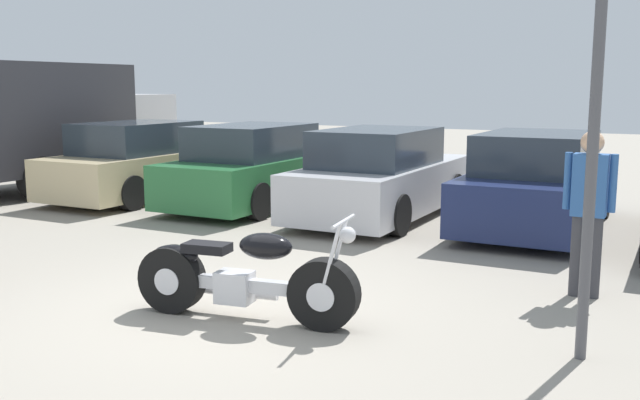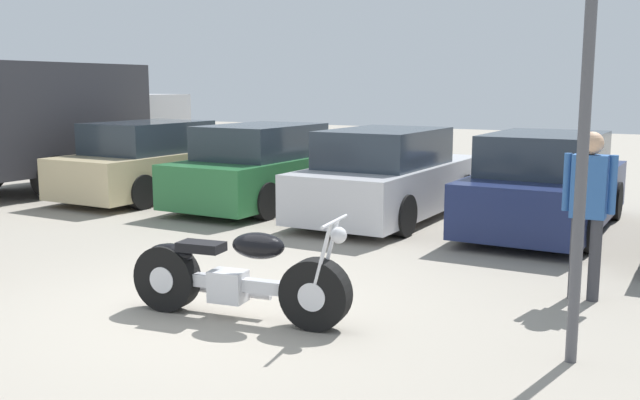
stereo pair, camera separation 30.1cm
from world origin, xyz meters
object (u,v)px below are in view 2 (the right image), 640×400
delivery_truck (62,120)px  lamp_post (588,64)px  parked_car_champagne (156,162)px  parked_car_navy (546,185)px  parked_car_silver (389,177)px  motorcycle (236,277)px  person_standing (588,201)px  parked_car_green (268,168)px

delivery_truck → lamp_post: size_ratio=1.70×
parked_car_champagne → parked_car_navy: bearing=3.2°
parked_car_silver → lamp_post: bearing=-52.6°
motorcycle → person_standing: 3.65m
parked_car_green → parked_car_navy: size_ratio=1.00×
parked_car_green → person_standing: 7.03m
motorcycle → delivery_truck: bearing=147.8°
parked_car_navy → parked_car_silver: bearing=-173.7°
motorcycle → parked_car_silver: 5.60m
parked_car_silver → lamp_post: (3.88, -5.07, 1.67)m
motorcycle → parked_car_navy: bearing=74.5°
parked_car_green → person_standing: bearing=-28.5°
person_standing → parked_car_navy: bearing=108.2°
parked_car_silver → motorcycle: bearing=-80.8°
delivery_truck → lamp_post: lamp_post is taller
person_standing → parked_car_silver: bearing=138.5°
motorcycle → delivery_truck: 10.15m
parked_car_silver → delivery_truck: (-7.65, -0.14, 0.77)m
lamp_post → person_standing: 2.26m
delivery_truck → lamp_post: bearing=-23.1°
parked_car_champagne → parked_car_navy: size_ratio=1.00×
parked_car_silver → person_standing: (3.66, -3.24, 0.35)m
parked_car_champagne → delivery_truck: delivery_truck is taller
parked_car_champagne → parked_car_green: bearing=5.6°
parked_car_champagne → lamp_post: size_ratio=1.31×
motorcycle → parked_car_champagne: (-5.90, 5.39, 0.28)m
delivery_truck → person_standing: delivery_truck is taller
parked_car_silver → person_standing: bearing=-41.5°
parked_car_green → delivery_truck: bearing=-177.2°
parked_car_silver → lamp_post: 6.60m
parked_car_green → parked_car_navy: (5.01, 0.17, 0.00)m
parked_car_navy → lamp_post: size_ratio=1.31×
parked_car_green → delivery_truck: 5.21m
parked_car_navy → parked_car_champagne: bearing=-176.8°
parked_car_silver → lamp_post: size_ratio=1.31×
parked_car_navy → person_standing: person_standing is taller
parked_car_champagne → parked_car_green: size_ratio=1.00×
motorcycle → parked_car_navy: size_ratio=0.51×
parked_car_navy → delivery_truck: bearing=-177.6°
parked_car_champagne → delivery_truck: size_ratio=0.77×
delivery_truck → person_standing: (11.31, -3.10, -0.42)m
lamp_post → motorcycle: bearing=-171.3°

